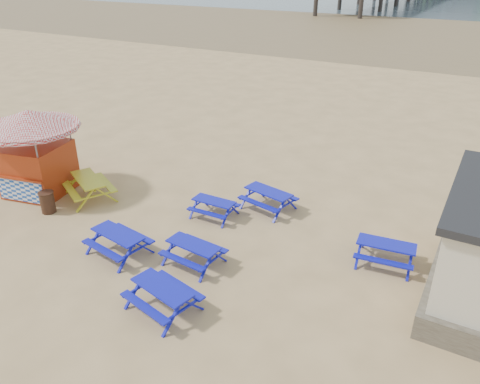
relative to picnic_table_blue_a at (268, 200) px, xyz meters
The scene contains 11 objects.
ground 2.69m from the picnic_table_blue_a, 107.53° to the right, with size 400.00×400.00×0.00m, color tan.
wet_sand 52.47m from the picnic_table_blue_a, 90.88° to the left, with size 400.00×400.00×0.00m, color brown.
picnic_table_blue_a is the anchor object (origin of this frame).
picnic_table_blue_b 2.06m from the picnic_table_blue_a, 134.72° to the right, with size 1.56×1.26×0.65m.
picnic_table_blue_c 4.83m from the picnic_table_blue_a, 16.58° to the right, with size 1.86×1.57×0.72m.
picnic_table_blue_d 5.67m from the picnic_table_blue_a, 119.18° to the right, with size 2.00×1.71×0.75m.
picnic_table_blue_e 6.37m from the picnic_table_blue_a, 89.39° to the right, with size 2.04×1.77×0.75m.
picnic_table_yellow 6.93m from the picnic_table_blue_a, 157.80° to the right, with size 2.52×2.36×0.84m.
ice_cream_kiosk 9.24m from the picnic_table_blue_a, 159.90° to the right, with size 4.45×4.45×3.35m.
litter_bin 8.08m from the picnic_table_blue_a, 148.85° to the right, with size 0.55×0.55×0.81m.
picnic_table_blue_g 4.26m from the picnic_table_blue_a, 95.62° to the right, with size 1.78×1.49×0.70m.
Camera 1 is at (7.42, -11.30, 8.35)m, focal length 35.00 mm.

